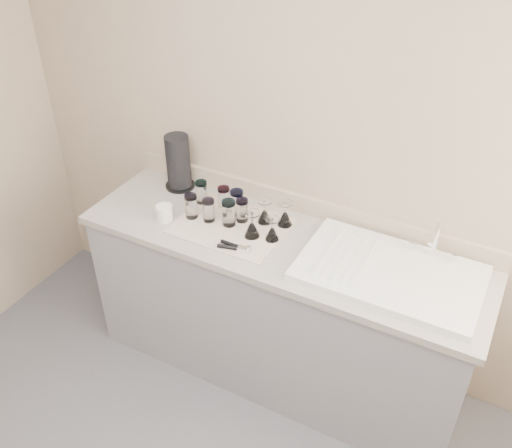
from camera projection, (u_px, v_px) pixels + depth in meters
The scene contains 18 objects.
room_envelope at pixel (94, 285), 1.56m from camera, with size 3.54×3.50×2.52m.
counter_unit at pixel (279, 308), 3.07m from camera, with size 2.06×0.62×0.90m.
sink_unit at pixel (390, 272), 2.59m from camera, with size 0.82×0.50×0.22m.
dish_towel at pixel (231, 226), 2.91m from camera, with size 0.55×0.42×0.01m, color silver.
tumbler_teal at pixel (201, 192), 3.04m from camera, with size 0.06×0.06×0.13m.
tumbler_cyan at pixel (224, 198), 3.00m from camera, with size 0.06×0.06×0.13m.
tumbler_purple at pixel (237, 202), 2.95m from camera, with size 0.07×0.07×0.14m.
tumbler_magenta at pixel (191, 206), 2.93m from camera, with size 0.07×0.07×0.13m.
tumbler_blue at pixel (209, 210), 2.90m from camera, with size 0.06×0.06×0.13m.
tumbler_lavender at pixel (229, 213), 2.87m from camera, with size 0.07×0.07×0.14m.
tumbler_extra at pixel (242, 210), 2.90m from camera, with size 0.06×0.06×0.13m.
goblet_back_left at pixel (265, 215), 2.90m from camera, with size 0.07×0.07×0.13m.
goblet_back_right at pixel (285, 217), 2.89m from camera, with size 0.07×0.07×0.13m.
goblet_front_left at pixel (252, 228), 2.80m from camera, with size 0.08×0.08×0.14m.
goblet_front_right at pixel (272, 232), 2.79m from camera, with size 0.07×0.07×0.12m.
can_opener at pixel (235, 247), 2.74m from camera, with size 0.16×0.06×0.02m.
white_mug at pixel (164, 213), 2.94m from camera, with size 0.12×0.10×0.09m.
paper_towel_roll at pixel (178, 163), 3.14m from camera, with size 0.17×0.17×0.31m.
Camera 1 is at (0.95, -0.83, 2.60)m, focal length 40.00 mm.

